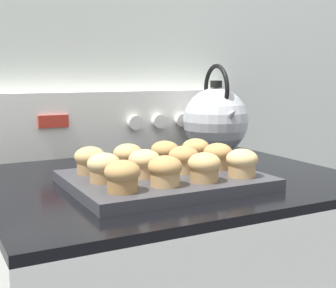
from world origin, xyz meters
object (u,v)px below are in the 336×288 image
Objects in this scene: muffin_pan at (164,180)px; muffin_r2_c2 at (163,153)px; muffin_r1_c0 at (104,167)px; muffin_r2_c1 at (128,156)px; muffin_r1_c2 at (182,159)px; muffin_r2_c0 at (90,160)px; muffin_r0_c1 at (165,171)px; tea_kettle at (216,119)px; muffin_r0_c0 at (122,176)px; muffin_r1_c3 at (218,156)px; muffin_r2_c3 at (196,150)px; muffin_r0_c3 at (242,163)px; muffin_r1_c1 at (145,163)px; muffin_r0_c2 at (204,167)px.

muffin_r2_c2 is at bearing 63.80° from muffin_pan.
muffin_r2_c1 is (0.09, 0.09, 0.00)m from muffin_r1_c0.
muffin_r2_c0 is at bearing 154.10° from muffin_r1_c2.
muffin_r0_c1 is 0.50m from tea_kettle.
muffin_pan is 6.00× the size of muffin_r2_c0.
muffin_r0_c0 is 0.57m from tea_kettle.
muffin_r1_c3 is 0.08m from muffin_r2_c3.
muffin_pan is 0.14m from muffin_r1_c3.
tea_kettle is at bearing 32.58° from muffin_r1_c0.
muffin_r2_c0 is at bearing 146.61° from muffin_r0_c3.
muffin_r1_c2 is 0.12m from muffin_r2_c3.
muffin_r2_c2 is (0.09, 0.00, 0.00)m from muffin_r2_c1.
muffin_r0_c3 is 1.00× the size of muffin_r2_c0.
muffin_r1_c1 is at bearing 153.71° from muffin_r0_c3.
muffin_r0_c3 is at bearing -26.29° from muffin_r1_c1.
muffin_r0_c1 and muffin_r1_c3 have the same top height.
muffin_r1_c0 is 1.00× the size of muffin_r2_c2.
muffin_r0_c2 is at bearing -126.13° from tea_kettle.
muffin_r0_c0 and muffin_r2_c0 have the same top height.
muffin_r2_c3 is (-0.00, 0.17, 0.00)m from muffin_r0_c3.
muffin_r0_c0 is 0.19m from muffin_r1_c2.
muffin_r1_c3 is 0.27m from muffin_r2_c0.
muffin_r0_c3 is 0.19m from muffin_r2_c2.
muffin_r1_c0 is 0.09m from muffin_r1_c1.
tea_kettle reaches higher than muffin_r0_c3.
muffin_r1_c0 is 0.26m from muffin_r1_c3.
muffin_r0_c2 and muffin_r1_c0 have the same top height.
muffin_r1_c0 reaches higher than muffin_pan.
muffin_r1_c3 is 0.25× the size of tea_kettle.
muffin_r2_c2 is 0.33m from tea_kettle.
muffin_r0_c1 is 0.19m from muffin_r2_c0.
muffin_r1_c0 is (-0.09, 0.08, 0.00)m from muffin_r0_c1.
muffin_r0_c3 is at bearing -17.86° from muffin_r1_c0.
muffin_r2_c2 reaches higher than muffin_pan.
muffin_r0_c0 reaches higher than muffin_pan.
muffin_r1_c1 is 1.00× the size of muffin_r1_c2.
tea_kettle is (0.35, 0.36, 0.05)m from muffin_r0_c1.
muffin_r1_c3 is at bearing 0.55° from muffin_pan.
muffin_pan is 6.00× the size of muffin_r1_c0.
muffin_pan is at bearing 114.74° from muffin_r0_c2.
muffin_r0_c3 is at bearing 1.28° from muffin_r0_c2.
muffin_pan is at bearing -146.06° from muffin_r2_c3.
muffin_r0_c1 and muffin_r1_c0 have the same top height.
muffin_r0_c2 is 1.00× the size of muffin_r1_c3.
muffin_r2_c3 is (0.17, 0.17, 0.00)m from muffin_r0_c1.
muffin_r2_c2 is at bearing 1.28° from muffin_r2_c1.
muffin_r1_c2 is 1.00× the size of muffin_r2_c3.
muffin_r0_c0 and muffin_r2_c1 have the same top height.
muffin_r2_c1 is 0.25× the size of tea_kettle.
muffin_r1_c2 is at bearing 88.83° from muffin_r0_c2.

